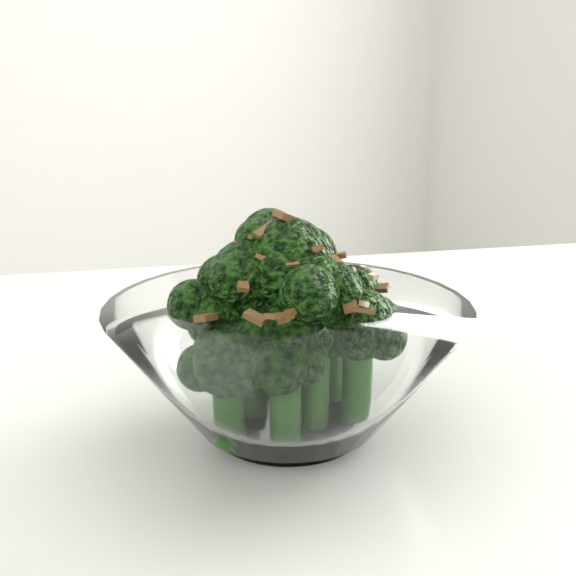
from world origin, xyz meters
TOP-DOWN VIEW (x-y plane):
  - broccoli_dish at (-0.31, -0.02)m, footprint 0.21×0.21m

SIDE VIEW (x-z plane):
  - broccoli_dish at x=-0.31m, z-range 0.73..0.87m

